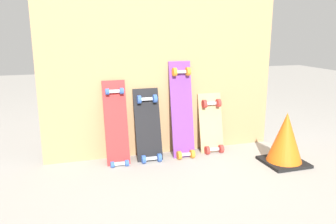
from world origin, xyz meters
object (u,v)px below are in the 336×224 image
traffic_cone (286,139)px  skateboard_black (148,129)px  skateboard_natural (211,126)px  skateboard_red (116,127)px  skateboard_purple (182,113)px

traffic_cone → skateboard_black: bearing=157.0°
skateboard_natural → traffic_cone: bearing=-45.7°
skateboard_red → skateboard_natural: bearing=1.6°
traffic_cone → skateboard_natural: bearing=134.3°
skateboard_natural → traffic_cone: (0.44, -0.45, -0.02)m
skateboard_natural → traffic_cone: 0.63m
skateboard_black → skateboard_natural: bearing=2.1°
skateboard_natural → traffic_cone: size_ratio=1.36×
skateboard_natural → skateboard_black: bearing=-177.9°
skateboard_red → traffic_cone: 1.34m
skateboard_natural → skateboard_red: bearing=-178.4°
skateboard_purple → skateboard_natural: (0.28, 0.02, -0.14)m
skateboard_red → skateboard_black: 0.26m
skateboard_red → traffic_cone: (1.27, -0.42, -0.08)m
skateboard_black → skateboard_red: bearing=-179.4°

